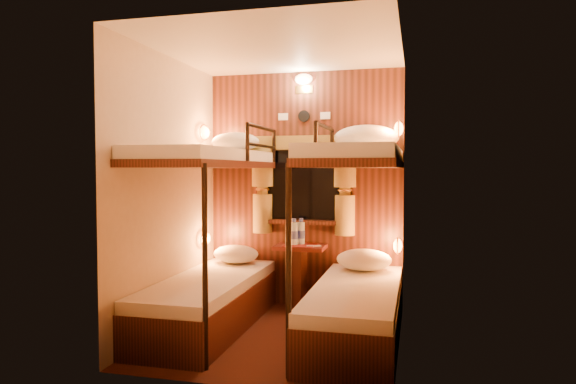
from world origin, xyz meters
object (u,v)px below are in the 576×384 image
(bunk_right, at_px, (356,273))
(table, at_px, (300,268))
(bunk_left, at_px, (209,265))
(bottle_left, at_px, (294,234))
(bottle_right, at_px, (301,233))

(bunk_right, relative_size, table, 2.90)
(bunk_left, distance_m, bottle_left, 0.99)
(bunk_left, bearing_deg, bottle_left, 52.81)
(bunk_left, bearing_deg, bottle_right, 52.18)
(table, relative_size, bottle_right, 2.46)
(bottle_left, relative_size, bottle_right, 1.01)
(bunk_right, relative_size, bottle_left, 7.10)
(bunk_left, xyz_separation_m, table, (0.65, 0.78, -0.14))
(bunk_left, height_order, table, bunk_left)
(bunk_left, distance_m, bunk_right, 1.30)
(bottle_left, bearing_deg, bunk_left, -127.19)
(bunk_left, xyz_separation_m, bottle_right, (0.65, 0.83, 0.21))
(table, bearing_deg, bunk_left, -129.67)
(bunk_right, distance_m, bottle_left, 1.07)
(bunk_left, distance_m, bottle_right, 1.07)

